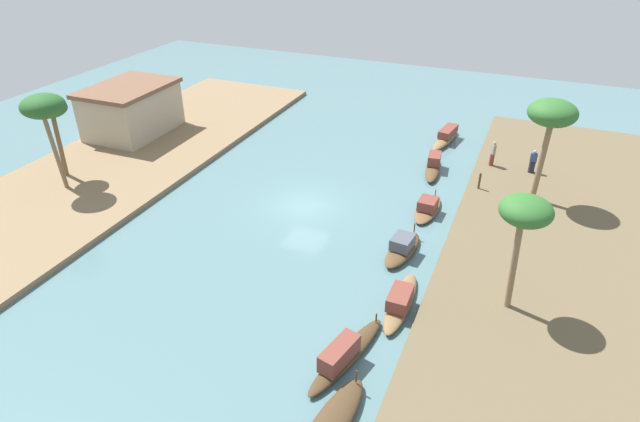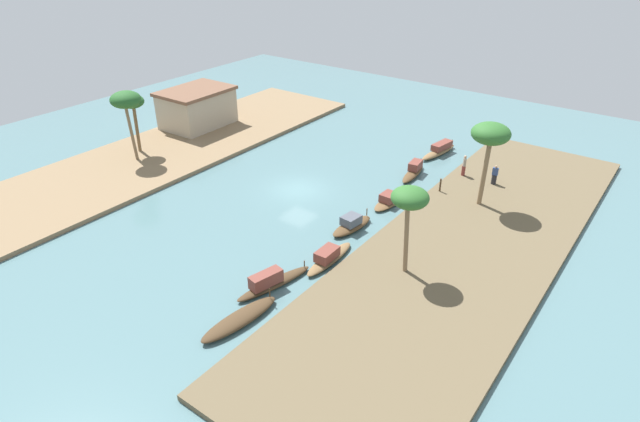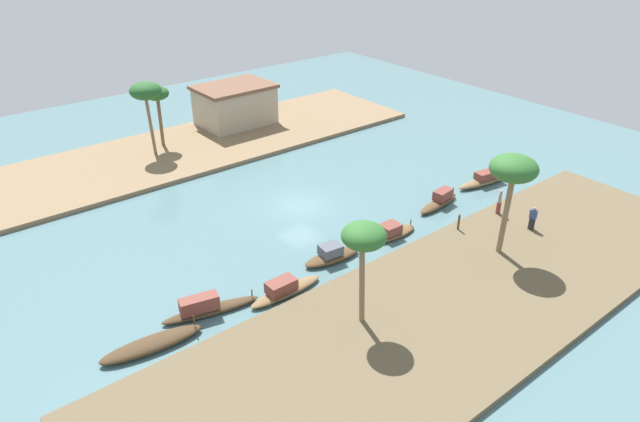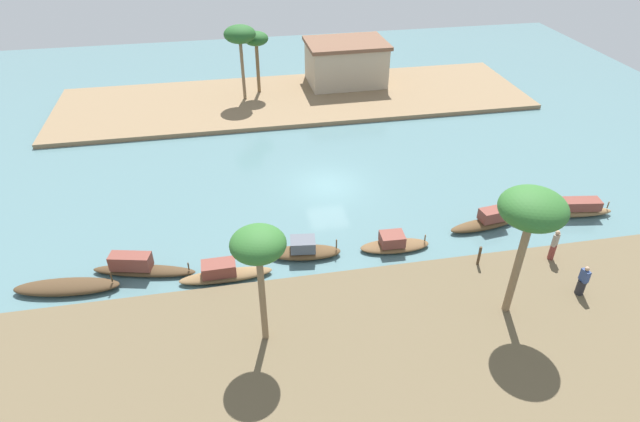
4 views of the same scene
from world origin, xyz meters
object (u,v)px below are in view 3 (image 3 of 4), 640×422
palm_tree_left_far (513,171)px  person_on_near_bank (532,220)px  sampan_near_left_bank (332,255)px  person_by_mooring (499,203)px  riverside_building (235,104)px  sampan_midstream (391,232)px  sampan_with_red_awning (485,179)px  sampan_foreground (152,344)px  mooring_post (459,222)px  sampan_with_tall_canopy (206,307)px  palm_tree_right_tall (157,95)px  palm_tree_right_short (146,92)px  sampan_upstream_small (284,289)px  sampan_open_hull (440,201)px  palm_tree_left_near (364,239)px

palm_tree_left_far → person_on_near_bank: bearing=5.7°
sampan_near_left_bank → person_by_mooring: (12.19, -2.92, 0.75)m
sampan_near_left_bank → riverside_building: (7.60, 23.63, 1.82)m
sampan_midstream → sampan_near_left_bank: 4.75m
sampan_midstream → sampan_with_red_awning: (11.10, 1.13, 0.09)m
sampan_foreground → mooring_post: bearing=0.5°
riverside_building → sampan_with_tall_canopy: bearing=-125.0°
sampan_with_red_awning → sampan_foreground: size_ratio=0.98×
palm_tree_right_tall → palm_tree_right_short: size_ratio=0.86×
person_on_near_bank → palm_tree_right_tall: palm_tree_right_tall is taller
sampan_upstream_small → sampan_near_left_bank: size_ratio=1.20×
sampan_with_red_awning → sampan_near_left_bank: sampan_near_left_bank is taller
sampan_with_tall_canopy → sampan_open_hull: bearing=14.6°
sampan_near_left_bank → palm_tree_right_short: palm_tree_right_short is taller
sampan_upstream_small → palm_tree_left_far: size_ratio=0.73×
palm_tree_left_near → palm_tree_right_short: (0.99, 27.03, 0.46)m
person_by_mooring → palm_tree_left_far: size_ratio=0.28×
sampan_midstream → person_by_mooring: 7.94m
palm_tree_left_far → palm_tree_right_tall: palm_tree_left_far is taller
palm_tree_right_tall → palm_tree_right_short: palm_tree_right_short is taller
sampan_with_red_awning → palm_tree_left_near: 20.03m
palm_tree_left_near → riverside_building: size_ratio=0.78×
palm_tree_left_near → palm_tree_right_tall: palm_tree_left_near is taller
sampan_open_hull → sampan_with_tall_canopy: sampan_with_tall_canopy is taller
sampan_foreground → sampan_near_left_bank: sampan_near_left_bank is taller
sampan_upstream_small → riverside_building: riverside_building is taller
sampan_with_red_awning → riverside_building: (-8.26, 22.76, 1.78)m
sampan_midstream → sampan_with_tall_canopy: (-13.05, 0.39, 0.10)m
sampan_foreground → sampan_open_hull: sampan_open_hull is taller
sampan_with_red_awning → person_on_near_bank: person_on_near_bank is taller
sampan_open_hull → palm_tree_right_tall: size_ratio=0.82×
person_on_near_bank → sampan_foreground: bearing=-106.9°
sampan_with_tall_canopy → person_by_mooring: size_ratio=3.00×
sampan_foreground → sampan_with_tall_canopy: bearing=17.8°
sampan_upstream_small → sampan_foreground: 7.43m
sampan_midstream → palm_tree_right_tall: 23.93m
palm_tree_left_far → palm_tree_right_tall: bearing=106.6°
palm_tree_left_near → palm_tree_left_far: (10.82, -0.48, 0.60)m
sampan_with_tall_canopy → person_by_mooring: 20.73m
sampan_foreground → palm_tree_left_near: size_ratio=0.92×
sampan_midstream → person_on_near_bank: (7.37, -5.27, 0.67)m
palm_tree_left_near → riverside_building: 30.91m
sampan_upstream_small → sampan_near_left_bank: sampan_near_left_bank is taller
sampan_midstream → palm_tree_left_near: size_ratio=0.68×
palm_tree_left_near → palm_tree_right_short: size_ratio=0.91×
palm_tree_left_near → sampan_upstream_small: bearing=110.3°
mooring_post → riverside_building: size_ratio=0.15×
sampan_upstream_small → person_on_near_bank: 16.92m
sampan_open_hull → mooring_post: 3.92m
sampan_upstream_small → sampan_with_red_awning: bearing=4.7°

